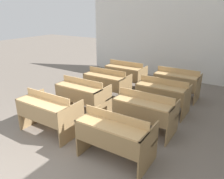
# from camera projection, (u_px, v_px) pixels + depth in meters

# --- Properties ---
(wall_back) EXTENTS (6.35, 0.06, 3.07)m
(wall_back) POSITION_uv_depth(u_px,v_px,m) (167.00, 36.00, 7.97)
(wall_back) COLOR silver
(wall_back) RESTS_ON ground_plane
(bench_front_left) EXTENTS (1.21, 0.74, 0.89)m
(bench_front_left) POSITION_uv_depth(u_px,v_px,m) (49.00, 111.00, 4.53)
(bench_front_left) COLOR #997A50
(bench_front_left) RESTS_ON ground_plane
(bench_front_right) EXTENTS (1.21, 0.74, 0.89)m
(bench_front_right) POSITION_uv_depth(u_px,v_px,m) (115.00, 135.00, 3.69)
(bench_front_right) COLOR olive
(bench_front_right) RESTS_ON ground_plane
(bench_second_left) EXTENTS (1.21, 0.74, 0.89)m
(bench_second_left) POSITION_uv_depth(u_px,v_px,m) (83.00, 94.00, 5.43)
(bench_second_left) COLOR #9A7B51
(bench_second_left) RESTS_ON ground_plane
(bench_second_right) EXTENTS (1.21, 0.74, 0.89)m
(bench_second_right) POSITION_uv_depth(u_px,v_px,m) (145.00, 111.00, 4.56)
(bench_second_right) COLOR #95764C
(bench_second_right) RESTS_ON ground_plane
(bench_third_left) EXTENTS (1.21, 0.74, 0.89)m
(bench_third_left) POSITION_uv_depth(u_px,v_px,m) (107.00, 83.00, 6.27)
(bench_third_left) COLOR #93744A
(bench_third_left) RESTS_ON ground_plane
(bench_third_right) EXTENTS (1.21, 0.74, 0.89)m
(bench_third_right) POSITION_uv_depth(u_px,v_px,m) (162.00, 94.00, 5.44)
(bench_third_right) COLOR olive
(bench_third_right) RESTS_ON ground_plane
(bench_back_left) EXTENTS (1.21, 0.74, 0.89)m
(bench_back_left) POSITION_uv_depth(u_px,v_px,m) (126.00, 74.00, 7.17)
(bench_back_left) COLOR #94764C
(bench_back_left) RESTS_ON ground_plane
(bench_back_right) EXTENTS (1.21, 0.74, 0.89)m
(bench_back_right) POSITION_uv_depth(u_px,v_px,m) (177.00, 82.00, 6.33)
(bench_back_right) COLOR #95774D
(bench_back_right) RESTS_ON ground_plane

